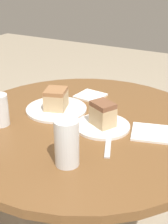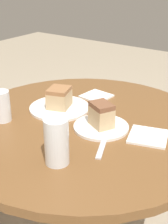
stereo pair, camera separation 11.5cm
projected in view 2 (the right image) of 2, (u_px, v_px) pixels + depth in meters
name	position (u px, v px, depth m)	size (l,w,h in m)	color
table	(84.00, 161.00, 1.25)	(0.98, 0.98, 0.75)	brown
plate_near	(101.00, 127.00, 1.12)	(0.20, 0.20, 0.01)	white
plate_far	(60.00, 108.00, 1.27)	(0.24, 0.24, 0.01)	white
cake_slice_near	(101.00, 115.00, 1.10)	(0.10, 0.10, 0.09)	tan
cake_slice_far	(59.00, 98.00, 1.25)	(0.11, 0.11, 0.08)	tan
glass_lemonade	(2.00, 108.00, 1.16)	(0.07, 0.07, 0.12)	beige
glass_water	(57.00, 144.00, 0.90)	(0.07, 0.07, 0.14)	silver
napkin_stack	(148.00, 136.00, 1.06)	(0.16, 0.16, 0.01)	white
fork	(102.00, 145.00, 1.01)	(0.15, 0.08, 0.00)	silver
napkin_side	(96.00, 96.00, 1.38)	(0.13, 0.13, 0.01)	white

